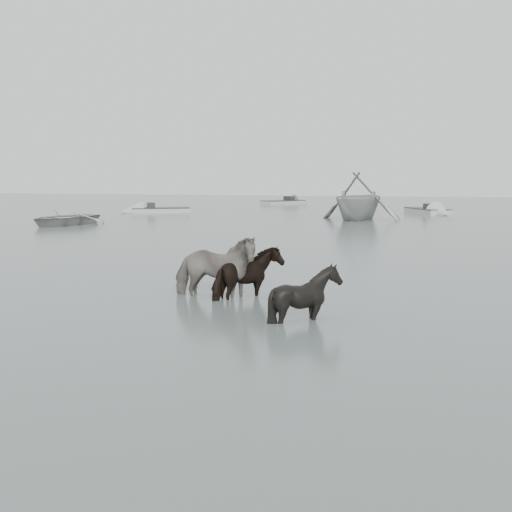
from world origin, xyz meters
name	(u,v)px	position (x,y,z in m)	size (l,w,h in m)	color
ground	(332,306)	(0.00, 0.00, 0.00)	(140.00, 140.00, 0.00)	#4C5A54
pony_pinto	(215,260)	(-2.65, 0.32, 0.85)	(0.91, 2.01, 1.70)	black
pony_dark	(249,267)	(-1.90, 0.46, 0.70)	(1.38, 1.18, 1.39)	black
pony_black	(306,283)	(-0.33, -1.35, 0.69)	(1.11, 1.25, 1.38)	black
rowboat_lead	(64,216)	(-17.03, 18.17, 0.46)	(3.20, 4.49, 0.93)	#AAAAA5
rowboat_trail	(359,195)	(-1.85, 26.22, 1.51)	(4.94, 5.73, 3.02)	#A1A3A1
skiff_outer	(161,208)	(-16.19, 29.69, 0.38)	(5.65, 1.60, 0.75)	#A9A9A4
skiff_mid	(427,208)	(2.28, 33.37, 0.38)	(5.58, 1.60, 0.75)	#AEB1AE
skiff_far	(283,200)	(-10.40, 44.84, 0.38)	(5.69, 1.60, 0.75)	#A1A4A1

